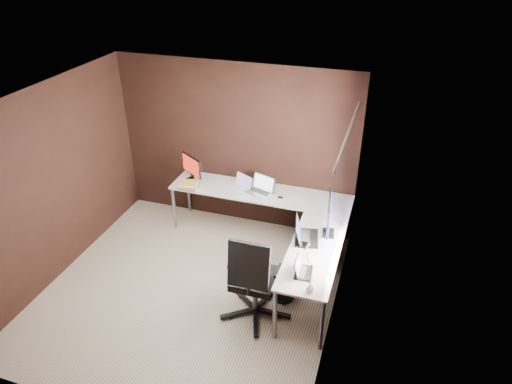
% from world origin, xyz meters
% --- Properties ---
extents(room, '(3.60, 3.60, 2.50)m').
position_xyz_m(room, '(0.34, 0.07, 1.28)').
color(room, beige).
rests_on(room, ground).
extents(desk, '(2.65, 2.25, 0.73)m').
position_xyz_m(desk, '(0.84, 1.04, 0.68)').
color(desk, white).
rests_on(desk, ground).
extents(drawer_pedestal, '(0.42, 0.50, 0.60)m').
position_xyz_m(drawer_pedestal, '(1.43, 1.15, 0.30)').
color(drawer_pedestal, white).
rests_on(drawer_pedestal, ground).
extents(monitor_left, '(0.40, 0.27, 0.40)m').
position_xyz_m(monitor_left, '(-0.60, 1.51, 0.95)').
color(monitor_left, black).
rests_on(monitor_left, desk).
extents(monitor_right, '(0.17, 0.59, 0.48)m').
position_xyz_m(monitor_right, '(1.58, 0.75, 1.00)').
color(monitor_right, black).
rests_on(monitor_right, desk).
extents(laptop_white, '(0.36, 0.32, 0.20)m').
position_xyz_m(laptop_white, '(0.19, 1.50, 0.78)').
color(laptop_white, white).
rests_on(laptop_white, desk).
extents(laptop_silver, '(0.44, 0.37, 0.25)m').
position_xyz_m(laptop_silver, '(0.50, 1.49, 0.78)').
color(laptop_silver, silver).
rests_on(laptop_silver, desk).
extents(laptop_black_big, '(0.36, 0.45, 0.27)m').
position_xyz_m(laptop_black_big, '(1.32, 0.56, 0.79)').
color(laptop_black_big, black).
rests_on(laptop_black_big, desk).
extents(laptop_black_small, '(0.21, 0.28, 0.18)m').
position_xyz_m(laptop_black_small, '(1.44, -0.08, 0.77)').
color(laptop_black_small, black).
rests_on(laptop_black_small, desk).
extents(book_stack, '(0.30, 0.25, 0.09)m').
position_xyz_m(book_stack, '(-0.56, 1.30, 0.77)').
color(book_stack, '#956850').
rests_on(book_stack, desk).
extents(mouse_left, '(0.11, 0.09, 0.04)m').
position_xyz_m(mouse_left, '(-0.62, 1.38, 0.75)').
color(mouse_left, black).
rests_on(mouse_left, desk).
extents(mouse_corner, '(0.09, 0.06, 0.03)m').
position_xyz_m(mouse_corner, '(0.81, 1.40, 0.75)').
color(mouse_corner, black).
rests_on(mouse_corner, desk).
extents(desk_lamp, '(0.19, 0.21, 0.55)m').
position_xyz_m(desk_lamp, '(1.53, -0.29, 1.08)').
color(desk_lamp, slate).
rests_on(desk_lamp, desk).
extents(office_chair, '(0.66, 0.66, 1.18)m').
position_xyz_m(office_chair, '(0.92, -0.14, 0.35)').
color(office_chair, black).
rests_on(office_chair, ground).
extents(wastebasket, '(0.28, 0.28, 0.31)m').
position_xyz_m(wastebasket, '(1.18, 0.25, 0.16)').
color(wastebasket, black).
rests_on(wastebasket, ground).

